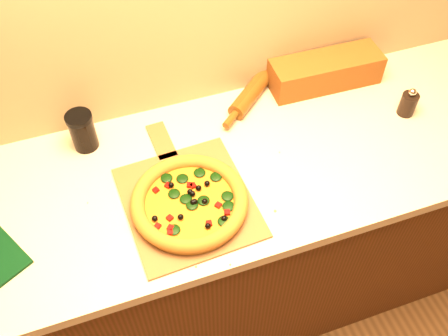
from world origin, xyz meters
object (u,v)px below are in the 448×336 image
at_px(pizza_peel, 186,198).
at_px(rolling_pin, 255,88).
at_px(pizza, 189,202).
at_px(pepper_grinder, 408,103).
at_px(dark_jar, 83,131).

height_order(pizza_peel, rolling_pin, rolling_pin).
height_order(pizza, pepper_grinder, pepper_grinder).
relative_size(pizza, dark_jar, 2.55).
bearing_deg(pepper_grinder, dark_jar, 168.73).
height_order(pizza_peel, dark_jar, dark_jar).
bearing_deg(rolling_pin, pizza, -132.40).
bearing_deg(dark_jar, rolling_pin, 4.51).
bearing_deg(dark_jar, pizza_peel, -51.85).
bearing_deg(rolling_pin, dark_jar, -175.49).
bearing_deg(pizza, pepper_grinder, 9.55).
bearing_deg(pepper_grinder, rolling_pin, 150.22).
xyz_separation_m(pizza, pepper_grinder, (0.81, 0.14, 0.01)).
bearing_deg(dark_jar, pizza, -54.79).
height_order(pepper_grinder, dark_jar, dark_jar).
relative_size(pepper_grinder, rolling_pin, 0.32).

